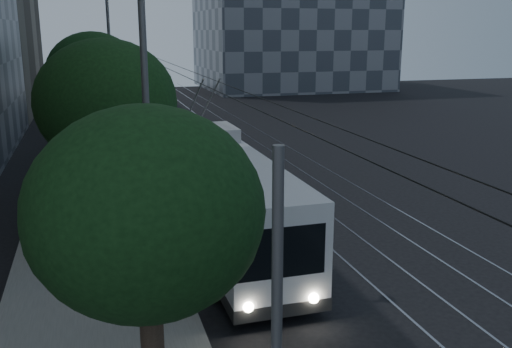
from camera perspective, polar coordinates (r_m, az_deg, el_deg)
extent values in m
plane|color=black|center=(19.03, 7.75, -8.40)|extent=(120.00, 120.00, 0.00)
cube|color=slate|center=(36.71, -16.25, 2.31)|extent=(5.00, 90.00, 0.15)
cube|color=#96959D|center=(37.50, -4.29, 2.97)|extent=(0.08, 90.00, 0.02)
cube|color=#96959D|center=(37.82, -2.15, 3.10)|extent=(0.08, 90.00, 0.02)
cube|color=#96959D|center=(38.22, 0.12, 3.23)|extent=(0.08, 90.00, 0.02)
cube|color=#96959D|center=(38.64, 2.17, 3.34)|extent=(0.08, 90.00, 0.02)
cylinder|color=black|center=(36.20, -10.98, 11.28)|extent=(0.02, 90.00, 0.02)
cylinder|color=black|center=(36.28, -9.86, 11.34)|extent=(0.02, 90.00, 0.02)
cylinder|color=#5B5B5E|center=(26.42, -11.72, 4.59)|extent=(0.14, 0.14, 6.00)
cylinder|color=#5B5B5E|center=(46.24, -13.86, 8.47)|extent=(0.14, 0.14, 6.00)
cylinder|color=#5B5B5E|center=(66.17, -14.73, 10.02)|extent=(0.14, 0.14, 6.00)
cube|color=silver|center=(19.44, -3.12, -2.24)|extent=(2.69, 12.04, 2.85)
cube|color=black|center=(19.84, -3.07, -5.78)|extent=(2.73, 12.08, 0.35)
cube|color=black|center=(19.87, -3.46, -1.50)|extent=(2.72, 9.54, 1.05)
cube|color=black|center=(13.91, 2.57, -7.84)|extent=(2.25, 0.11, 1.30)
cube|color=black|center=(25.06, -6.26, 1.97)|extent=(2.05, 0.10, 1.00)
cube|color=#28F44E|center=(13.60, 2.61, -4.31)|extent=(1.60, 0.08, 0.32)
cube|color=#97979A|center=(21.92, -4.98, 4.11)|extent=(2.18, 2.23, 0.50)
sphere|color=white|center=(14.18, -0.77, -13.16)|extent=(0.26, 0.26, 0.26)
sphere|color=white|center=(14.68, 5.79, -12.24)|extent=(0.26, 0.26, 0.26)
cylinder|color=#5B5B5E|center=(22.74, -6.32, 6.99)|extent=(0.06, 4.53, 2.35)
cylinder|color=#5B5B5E|center=(22.85, -4.82, 7.06)|extent=(0.06, 4.53, 2.35)
cylinder|color=black|center=(16.12, -4.19, -10.67)|extent=(0.30, 1.00, 1.00)
cylinder|color=black|center=(16.74, 4.16, -9.68)|extent=(0.30, 1.00, 1.00)
cylinder|color=black|center=(22.08, -7.76, -3.79)|extent=(0.30, 1.00, 1.00)
cylinder|color=black|center=(22.54, -1.58, -3.29)|extent=(0.30, 1.00, 1.00)
cylinder|color=black|center=(23.90, -8.46, -2.42)|extent=(0.30, 1.00, 1.00)
cylinder|color=black|center=(24.33, -2.74, -1.98)|extent=(0.30, 1.00, 1.00)
imported|color=#BABCC3|center=(25.27, -5.21, -0.60)|extent=(3.65, 6.43, 1.69)
imported|color=silver|center=(32.99, -7.90, 2.40)|extent=(2.49, 3.85, 1.22)
imported|color=silver|center=(40.69, -11.19, 4.52)|extent=(2.64, 4.64, 1.27)
imported|color=silver|center=(42.46, -10.52, 4.92)|extent=(2.41, 3.93, 1.22)
imported|color=#B4B4B8|center=(48.22, -10.70, 6.18)|extent=(2.82, 4.81, 1.54)
ellipsoid|color=black|center=(10.22, -10.94, -3.75)|extent=(4.22, 4.22, 3.80)
cylinder|color=black|center=(22.18, -14.20, -1.62)|extent=(0.44, 0.44, 2.78)
ellipsoid|color=black|center=(21.54, -14.73, 6.91)|extent=(5.14, 5.14, 4.63)
cylinder|color=black|center=(27.72, -14.20, 1.16)|extent=(0.44, 0.44, 2.46)
ellipsoid|color=black|center=(27.23, -14.57, 7.23)|extent=(4.60, 4.60, 4.14)
cylinder|color=black|center=(35.01, -15.54, 4.00)|extent=(0.44, 0.44, 2.79)
ellipsoid|color=black|center=(34.61, -15.92, 9.57)|extent=(5.38, 5.38, 4.84)
cylinder|color=black|center=(44.97, -15.72, 5.94)|extent=(0.44, 0.44, 2.47)
ellipsoid|color=black|center=(44.65, -15.99, 9.92)|extent=(5.09, 5.09, 4.58)
cylinder|color=black|center=(55.44, -15.57, 7.56)|extent=(0.44, 0.44, 2.75)
ellipsoid|color=black|center=(55.19, -15.79, 10.89)|extent=(4.94, 4.94, 4.45)
cylinder|color=#5B5B5E|center=(16.44, -10.96, 7.26)|extent=(0.20, 0.20, 10.71)
cylinder|color=#5B5B5E|center=(40.01, -14.37, 11.19)|extent=(0.20, 0.20, 10.97)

